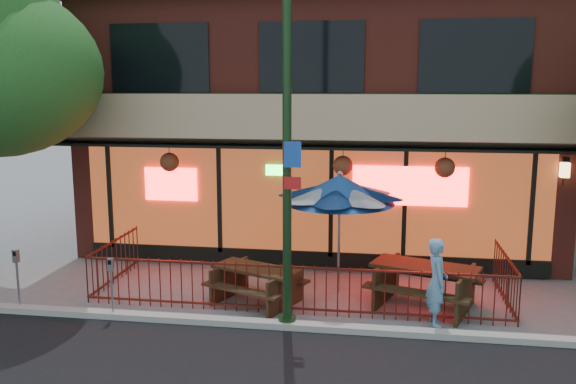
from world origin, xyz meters
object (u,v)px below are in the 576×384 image
object	(u,v)px
pedestrian	(437,282)
parking_meter_near	(111,278)
street_light	(287,156)
picnic_table_right	(425,280)
parking_meter_far	(17,269)
patio_umbrella	(340,189)
picnic_table_left	(256,280)

from	to	relation	value
pedestrian	parking_meter_near	distance (m)	6.08
street_light	pedestrian	bearing A→B (deg)	10.55
pedestrian	parking_meter_near	bearing A→B (deg)	87.67
picnic_table_right	parking_meter_far	size ratio (longest dim) A/B	2.00
street_light	parking_meter_near	world-z (taller)	street_light
picnic_table_right	pedestrian	size ratio (longest dim) A/B	1.50
parking_meter_far	parking_meter_near	bearing A→B (deg)	-2.31
pedestrian	picnic_table_right	bearing A→B (deg)	2.02
patio_umbrella	pedestrian	bearing A→B (deg)	-38.62
parking_meter_near	parking_meter_far	world-z (taller)	parking_meter_far
parking_meter_far	pedestrian	bearing A→B (deg)	3.56
picnic_table_left	parking_meter_far	distance (m)	4.68
street_light	pedestrian	xyz separation A→B (m)	(2.70, 0.50, -2.33)
picnic_table_left	parking_meter_near	bearing A→B (deg)	-155.19
picnic_table_left	parking_meter_near	size ratio (longest dim) A/B	1.84
picnic_table_left	picnic_table_right	xyz separation A→B (m)	(3.35, 0.25, 0.08)
street_light	patio_umbrella	distance (m)	2.36
picnic_table_left	picnic_table_right	size ratio (longest dim) A/B	0.87
picnic_table_right	patio_umbrella	world-z (taller)	patio_umbrella
patio_umbrella	parking_meter_near	distance (m)	4.87
patio_umbrella	parking_meter_near	xyz separation A→B (m)	(-4.15, -2.10, -1.45)
pedestrian	parking_meter_far	bearing A→B (deg)	85.76
picnic_table_left	picnic_table_right	distance (m)	3.36
picnic_table_right	parking_meter_near	size ratio (longest dim) A/B	2.11
patio_umbrella	pedestrian	xyz separation A→B (m)	(1.91, -1.52, -1.42)
parking_meter_far	picnic_table_right	bearing A→B (deg)	9.75
pedestrian	parking_meter_far	world-z (taller)	pedestrian
picnic_table_right	patio_umbrella	distance (m)	2.51
picnic_table_left	parking_meter_near	distance (m)	2.83
picnic_table_left	picnic_table_right	bearing A→B (deg)	4.34
patio_umbrella	parking_meter_near	bearing A→B (deg)	-153.13
street_light	pedestrian	size ratio (longest dim) A/B	4.26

